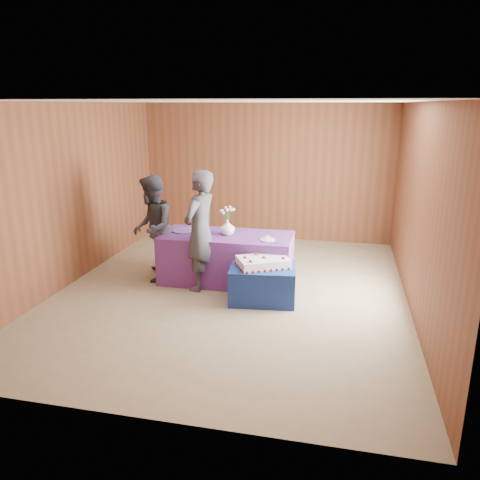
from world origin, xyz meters
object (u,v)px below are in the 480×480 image
(serving_table, at_px, (227,258))
(vase, at_px, (227,227))
(guest_right, at_px, (153,228))
(sheet_cake, at_px, (263,262))
(cake_table, at_px, (263,283))
(guest_left, at_px, (200,231))

(serving_table, xyz_separation_m, vase, (0.01, 0.01, 0.49))
(vase, bearing_deg, guest_right, -172.52)
(serving_table, bearing_deg, sheet_cake, -43.01)
(cake_table, height_order, sheet_cake, sheet_cake)
(sheet_cake, bearing_deg, guest_left, 137.88)
(sheet_cake, height_order, vase, vase)
(vase, height_order, guest_left, guest_left)
(cake_table, distance_m, guest_left, 1.19)
(serving_table, bearing_deg, vase, 30.43)
(cake_table, height_order, serving_table, serving_table)
(cake_table, xyz_separation_m, serving_table, (-0.67, 0.61, 0.12))
(vase, bearing_deg, sheet_cake, -43.02)
(cake_table, xyz_separation_m, sheet_cake, (0.00, 0.00, 0.31))
(serving_table, xyz_separation_m, guest_left, (-0.30, -0.37, 0.51))
(serving_table, relative_size, vase, 8.63)
(serving_table, relative_size, guest_left, 1.12)
(guest_left, relative_size, guest_right, 1.08)
(cake_table, relative_size, guest_left, 0.51)
(cake_table, bearing_deg, guest_left, 159.20)
(cake_table, height_order, vase, vase)
(guest_left, bearing_deg, guest_right, -89.51)
(serving_table, xyz_separation_m, guest_right, (-1.14, -0.14, 0.45))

